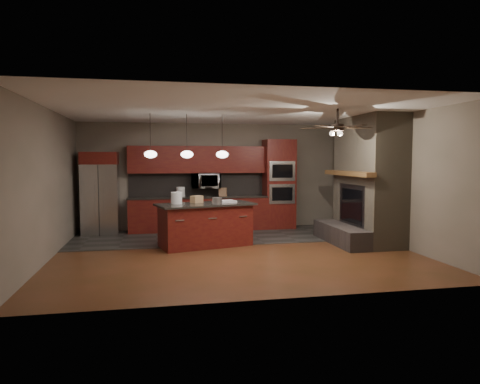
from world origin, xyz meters
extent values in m
plane|color=brown|center=(0.00, 0.00, 0.00)|extent=(7.00, 7.00, 0.00)
cube|color=white|center=(0.00, 0.00, 2.80)|extent=(7.00, 6.00, 0.02)
cube|color=gray|center=(0.00, 3.00, 1.40)|extent=(7.00, 0.02, 2.80)
cube|color=gray|center=(3.50, 0.00, 1.40)|extent=(0.02, 6.00, 2.80)
cube|color=gray|center=(-3.50, 0.00, 1.40)|extent=(0.02, 6.00, 2.80)
cube|color=#33312E|center=(0.00, 1.80, 0.01)|extent=(7.00, 2.40, 0.01)
cube|color=#675C49|center=(3.10, 0.40, 1.40)|extent=(0.80, 2.00, 2.80)
cube|color=#493F3C|center=(2.45, 0.40, 0.20)|extent=(0.50, 2.00, 0.40)
cube|color=#2D2D30|center=(2.72, 0.40, 0.83)|extent=(0.05, 1.20, 0.95)
cube|color=black|center=(2.70, 0.40, 0.83)|extent=(0.02, 1.00, 0.75)
cube|color=brown|center=(2.60, 0.40, 1.55)|extent=(0.22, 2.10, 0.10)
cube|color=maroon|center=(-0.48, 2.70, 0.43)|extent=(3.55, 0.60, 0.86)
cube|color=black|center=(-0.48, 2.70, 0.88)|extent=(3.59, 0.64, 0.04)
cube|color=black|center=(-0.48, 2.98, 1.20)|extent=(3.55, 0.03, 0.60)
cube|color=maroon|center=(-0.48, 2.83, 1.85)|extent=(3.55, 0.35, 0.70)
cube|color=maroon|center=(1.70, 2.70, 1.19)|extent=(0.80, 0.60, 2.38)
cube|color=silver|center=(1.70, 2.40, 0.95)|extent=(0.70, 0.03, 0.52)
cube|color=black|center=(1.70, 2.38, 0.95)|extent=(0.55, 0.02, 0.35)
cube|color=silver|center=(1.70, 2.40, 1.55)|extent=(0.70, 0.03, 0.52)
cube|color=black|center=(1.70, 2.38, 1.55)|extent=(0.55, 0.02, 0.35)
imported|color=silver|center=(-0.27, 2.75, 1.30)|extent=(0.73, 0.41, 0.50)
cube|color=silver|center=(-2.90, 2.62, 0.87)|extent=(0.87, 0.72, 1.73)
cube|color=#2D2D30|center=(-2.90, 2.26, 0.87)|extent=(0.02, 0.02, 1.71)
cube|color=silver|center=(-3.00, 2.25, 0.92)|extent=(0.03, 0.03, 0.87)
cube|color=silver|center=(-2.80, 2.25, 0.92)|extent=(0.03, 0.03, 0.87)
cube|color=maroon|center=(-2.90, 2.62, 1.88)|extent=(0.87, 0.72, 0.30)
cube|color=maroon|center=(-0.52, 0.66, 0.44)|extent=(2.02, 1.23, 0.88)
cube|color=black|center=(-0.52, 0.66, 0.90)|extent=(2.20, 1.41, 0.04)
cylinder|color=white|center=(-1.13, 0.68, 1.05)|extent=(0.27, 0.27, 0.25)
cylinder|color=#ADADB2|center=(-0.29, 0.47, 0.99)|extent=(0.23, 0.23, 0.14)
cube|color=silver|center=(-0.09, 0.77, 0.94)|extent=(0.53, 0.44, 0.05)
cube|color=tan|center=(-0.69, 0.86, 0.99)|extent=(0.29, 0.28, 0.15)
cylinder|color=white|center=(-0.93, 2.70, 1.02)|extent=(0.27, 0.27, 0.25)
cube|color=#996F4E|center=(0.17, 2.65, 1.01)|extent=(0.23, 0.20, 0.21)
cylinder|color=black|center=(-1.65, 0.70, 2.41)|extent=(0.01, 0.01, 0.78)
ellipsoid|color=white|center=(-1.65, 0.70, 1.96)|extent=(0.26, 0.26, 0.16)
cylinder|color=black|center=(-0.90, 0.70, 2.41)|extent=(0.01, 0.01, 0.78)
ellipsoid|color=white|center=(-0.90, 0.70, 1.96)|extent=(0.26, 0.26, 0.16)
cylinder|color=black|center=(-0.15, 0.70, 2.41)|extent=(0.01, 0.01, 0.78)
ellipsoid|color=white|center=(-0.15, 0.70, 1.96)|extent=(0.26, 0.26, 0.16)
cylinder|color=black|center=(1.80, -0.80, 2.65)|extent=(0.04, 0.04, 0.30)
cylinder|color=black|center=(1.80, -0.80, 2.45)|extent=(0.24, 0.24, 0.12)
cube|color=black|center=(2.18, -0.80, 2.45)|extent=(0.60, 0.12, 0.01)
cube|color=black|center=(1.92, -0.44, 2.45)|extent=(0.30, 0.61, 0.01)
cube|color=black|center=(1.49, -0.58, 2.45)|extent=(0.56, 0.45, 0.01)
cube|color=black|center=(1.49, -1.02, 2.45)|extent=(0.56, 0.45, 0.01)
cube|color=black|center=(1.92, -1.16, 2.45)|extent=(0.30, 0.61, 0.01)
camera|label=1|loc=(-1.55, -8.36, 1.85)|focal=32.00mm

